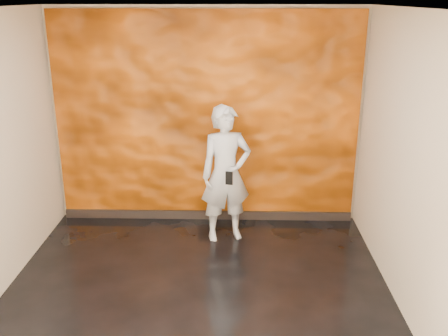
% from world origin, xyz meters
% --- Properties ---
extents(room, '(4.02, 4.02, 2.81)m').
position_xyz_m(room, '(0.00, 0.00, 1.40)').
color(room, black).
rests_on(room, ground).
extents(feature_wall, '(3.90, 0.06, 2.75)m').
position_xyz_m(feature_wall, '(0.00, 1.96, 1.38)').
color(feature_wall, orange).
rests_on(feature_wall, ground).
extents(baseboard, '(3.90, 0.04, 0.12)m').
position_xyz_m(baseboard, '(0.00, 1.92, 0.06)').
color(baseboard, black).
rests_on(baseboard, ground).
extents(man, '(0.70, 0.55, 1.69)m').
position_xyz_m(man, '(0.26, 1.39, 0.85)').
color(man, '#9BA0AA').
rests_on(man, ground).
extents(phone, '(0.09, 0.04, 0.16)m').
position_xyz_m(phone, '(0.31, 1.14, 0.89)').
color(phone, black).
rests_on(phone, man).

